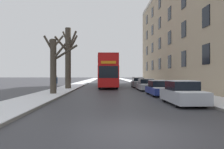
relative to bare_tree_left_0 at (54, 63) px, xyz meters
name	(u,v)px	position (x,y,z in m)	size (l,w,h in m)	color
ground_plane	(141,132)	(5.80, -13.13, -2.94)	(320.00, 320.00, 0.00)	#38383D
sidewalk_left	(87,81)	(-0.45, 39.87, -2.86)	(3.06, 130.00, 0.16)	slate
sidewalk_right	(132,81)	(12.05, 39.87, -2.86)	(3.06, 130.00, 0.16)	slate
terrace_facade_right	(202,28)	(18.08, 9.83, 5.38)	(9.10, 43.41, 16.63)	tan
bare_tree_left_0	(54,63)	(0.00, 0.00, 0.00)	(3.18, 3.51, 5.87)	#423A30
bare_tree_left_1	(68,56)	(-0.01, 7.48, 1.22)	(2.50, 3.47, 7.75)	#423A30
double_decker_bus	(108,70)	(5.05, 11.54, -0.38)	(2.62, 11.05, 4.54)	red
parked_car_0	(182,93)	(9.47, -6.62, -2.26)	(1.80, 4.23, 1.48)	#9EA3AD
parked_car_1	(159,88)	(9.47, -0.66, -2.31)	(1.71, 4.23, 1.37)	navy
parked_car_2	(146,85)	(9.47, 5.48, -2.29)	(1.82, 4.02, 1.40)	#9EA3AD
parked_car_3	(138,83)	(9.47, 11.63, -2.25)	(1.71, 4.06, 1.50)	slate
oncoming_van	(104,77)	(4.50, 27.18, -1.63)	(2.10, 5.71, 2.43)	#9EA3AD
pedestrian_left_sidewalk	(56,82)	(-1.06, 5.39, -1.95)	(0.39, 0.39, 1.81)	navy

